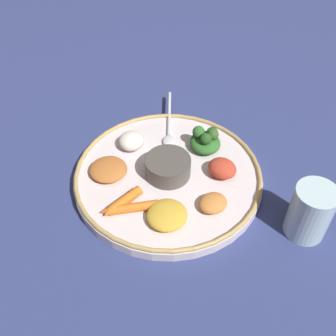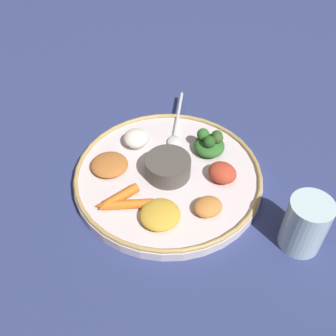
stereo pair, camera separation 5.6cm
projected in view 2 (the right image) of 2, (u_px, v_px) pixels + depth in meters
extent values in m
plane|color=navy|center=(168.00, 180.00, 0.75)|extent=(2.40, 2.40, 0.00)
cylinder|color=silver|center=(168.00, 177.00, 0.74)|extent=(0.35, 0.35, 0.02)
torus|color=tan|center=(168.00, 173.00, 0.73)|extent=(0.35, 0.35, 0.01)
cylinder|color=#4C4742|center=(168.00, 167.00, 0.72)|extent=(0.08, 0.08, 0.04)
cylinder|color=#99471E|center=(168.00, 161.00, 0.71)|extent=(0.07, 0.07, 0.01)
ellipsoid|color=silver|center=(173.00, 141.00, 0.79)|extent=(0.04, 0.03, 0.01)
cylinder|color=silver|center=(178.00, 114.00, 0.85)|extent=(0.15, 0.05, 0.01)
ellipsoid|color=#2D6628|center=(209.00, 146.00, 0.77)|extent=(0.07, 0.06, 0.03)
sphere|color=#23511E|center=(209.00, 142.00, 0.74)|extent=(0.02, 0.02, 0.02)
sphere|color=#23511E|center=(217.00, 136.00, 0.76)|extent=(0.02, 0.02, 0.02)
sphere|color=#2D6628|center=(203.00, 134.00, 0.76)|extent=(0.02, 0.02, 0.02)
sphere|color=#385623|center=(217.00, 138.00, 0.75)|extent=(0.02, 0.02, 0.02)
cylinder|color=orange|center=(122.00, 196.00, 0.68)|extent=(0.05, 0.06, 0.02)
cone|color=orange|center=(102.00, 207.00, 0.67)|extent=(0.02, 0.02, 0.02)
cylinder|color=orange|center=(129.00, 204.00, 0.67)|extent=(0.02, 0.08, 0.02)
cone|color=orange|center=(100.00, 206.00, 0.67)|extent=(0.02, 0.02, 0.01)
ellipsoid|color=gold|center=(160.00, 215.00, 0.65)|extent=(0.09, 0.09, 0.02)
ellipsoid|color=#B2662D|center=(110.00, 165.00, 0.74)|extent=(0.10, 0.10, 0.02)
ellipsoid|color=silver|center=(136.00, 138.00, 0.78)|extent=(0.06, 0.06, 0.03)
ellipsoid|color=#B73D28|center=(222.00, 173.00, 0.71)|extent=(0.07, 0.07, 0.03)
ellipsoid|color=#C67A38|center=(208.00, 207.00, 0.67)|extent=(0.06, 0.06, 0.02)
cylinder|color=silver|center=(305.00, 224.00, 0.62)|extent=(0.07, 0.07, 0.10)
cylinder|color=tan|center=(301.00, 234.00, 0.63)|extent=(0.06, 0.06, 0.05)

